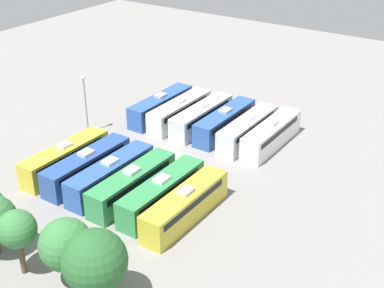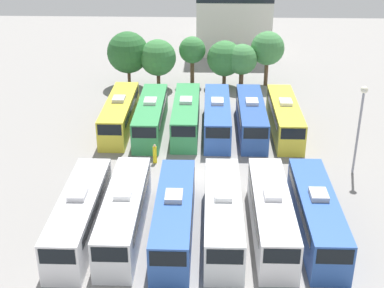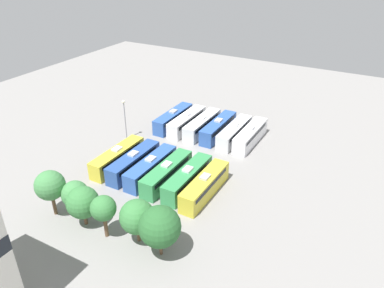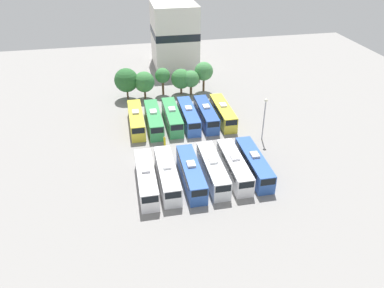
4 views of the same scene
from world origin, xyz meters
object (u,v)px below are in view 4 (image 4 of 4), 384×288
(bus_2, at_px, (191,173))
(bus_8, at_px, (172,116))
(worker_person, at_px, (165,141))
(tree_0, at_px, (126,80))
(tree_3, at_px, (181,79))
(bus_4, at_px, (234,166))
(tree_5, at_px, (204,71))
(bus_9, at_px, (189,115))
(bus_11, at_px, (223,112))
(bus_6, at_px, (136,119))
(bus_7, at_px, (154,119))
(bus_1, at_px, (167,174))
(bus_3, at_px, (213,169))
(bus_5, at_px, (254,163))
(light_pole, at_px, (265,112))
(bus_10, at_px, (206,114))
(tree_4, at_px, (191,79))
(tree_2, at_px, (163,76))
(tree_1, at_px, (144,82))
(depot_building, at_px, (174,35))
(bus_0, at_px, (146,178))

(bus_2, height_order, bus_8, same)
(worker_person, height_order, tree_0, tree_0)
(tree_0, distance_m, tree_3, 11.93)
(bus_4, relative_size, tree_5, 1.71)
(tree_0, bearing_deg, bus_9, -51.61)
(bus_11, xyz_separation_m, tree_3, (-5.76, 13.97, 1.89))
(bus_6, height_order, tree_5, tree_5)
(bus_7, height_order, bus_11, same)
(bus_1, distance_m, bus_11, 22.67)
(bus_3, relative_size, bus_8, 1.00)
(bus_4, distance_m, bus_5, 3.18)
(bus_9, xyz_separation_m, tree_3, (1.03, 14.00, 1.89))
(bus_7, bearing_deg, bus_3, -68.95)
(bus_2, bearing_deg, light_pole, 33.42)
(bus_10, bearing_deg, bus_5, -79.36)
(bus_5, relative_size, tree_4, 2.10)
(bus_3, bearing_deg, tree_2, 95.62)
(bus_10, distance_m, tree_1, 16.99)
(tree_1, height_order, depot_building, depot_building)
(bus_4, xyz_separation_m, worker_person, (-9.27, 10.67, -0.82))
(bus_10, bearing_deg, depot_building, 91.31)
(tree_0, distance_m, tree_1, 3.82)
(bus_4, height_order, bus_8, same)
(bus_2, xyz_separation_m, bus_9, (3.18, 18.47, 0.00))
(tree_3, xyz_separation_m, tree_4, (2.08, -0.76, 0.11))
(tree_1, bearing_deg, bus_7, -88.13)
(tree_2, relative_size, depot_building, 0.38)
(bus_9, distance_m, light_pole, 15.02)
(bus_5, relative_size, light_pole, 1.48)
(bus_3, xyz_separation_m, depot_building, (2.46, 51.35, 6.42))
(bus_5, bearing_deg, bus_0, -178.16)
(tree_5, bearing_deg, bus_8, -123.44)
(bus_2, xyz_separation_m, bus_4, (6.81, 0.49, 0.00))
(bus_5, height_order, tree_1, tree_1)
(bus_3, bearing_deg, bus_8, 100.40)
(bus_2, height_order, bus_11, same)
(bus_6, bearing_deg, bus_8, -1.33)
(bus_6, distance_m, tree_5, 21.70)
(tree_4, distance_m, tree_5, 3.55)
(bus_10, bearing_deg, light_pole, -46.25)
(bus_8, height_order, light_pole, light_pole)
(bus_11, bearing_deg, bus_6, 178.90)
(light_pole, xyz_separation_m, tree_1, (-18.86, 21.78, -1.53))
(tree_3, bearing_deg, bus_5, -79.74)
(bus_7, distance_m, tree_1, 13.48)
(tree_2, height_order, tree_5, tree_5)
(tree_0, bearing_deg, depot_building, 55.13)
(bus_9, distance_m, tree_2, 15.03)
(bus_5, xyz_separation_m, light_pole, (4.91, 9.30, 3.69))
(tree_0, bearing_deg, bus_0, -88.13)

